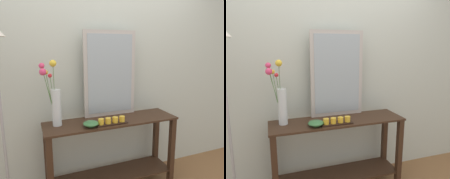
# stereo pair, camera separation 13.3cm
# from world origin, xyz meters

# --- Properties ---
(wall_back) EXTENTS (6.40, 0.08, 2.70)m
(wall_back) POSITION_xyz_m (0.00, 0.32, 1.35)
(wall_back) COLOR beige
(wall_back) RESTS_ON ground
(console_table) EXTENTS (1.39, 0.39, 0.82)m
(console_table) POSITION_xyz_m (0.00, 0.00, 0.49)
(console_table) COLOR #382316
(console_table) RESTS_ON ground
(mirror_leaning) EXTENTS (0.58, 0.03, 0.92)m
(mirror_leaning) POSITION_xyz_m (0.04, 0.16, 1.28)
(mirror_leaning) COLOR #B7B2AD
(mirror_leaning) RESTS_ON console_table
(tall_vase_left) EXTENTS (0.18, 0.18, 0.63)m
(tall_vase_left) POSITION_xyz_m (-0.57, 0.06, 1.08)
(tall_vase_left) COLOR silver
(tall_vase_left) RESTS_ON console_table
(candle_tray) EXTENTS (0.32, 0.09, 0.07)m
(candle_tray) POSITION_xyz_m (-0.05, -0.11, 0.85)
(candle_tray) COLOR black
(candle_tray) RESTS_ON console_table
(decorative_bowl) EXTENTS (0.15, 0.15, 0.06)m
(decorative_bowl) POSITION_xyz_m (-0.26, -0.10, 0.85)
(decorative_bowl) COLOR #38703D
(decorative_bowl) RESTS_ON console_table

